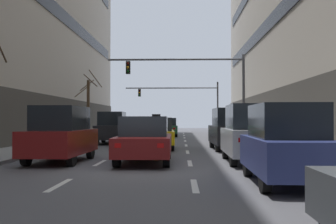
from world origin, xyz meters
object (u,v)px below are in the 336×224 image
(car_parked_2, at_px, (251,134))
(pedestrian_1, at_px, (240,127))
(traffic_signal_0, at_px, (199,80))
(car_parked_3, at_px, (230,129))
(pedestrian_0, at_px, (267,128))
(car_driving_4, at_px, (61,134))
(traffic_signal_1, at_px, (187,98))
(car_parked_1, at_px, (286,144))
(street_tree_3, at_px, (88,106))
(car_driving_1, at_px, (145,140))
(car_driving_2, at_px, (167,127))
(car_driving_5, at_px, (128,128))
(taxi_driving_3, at_px, (156,134))
(car_driving_0, at_px, (112,128))

(car_parked_2, height_order, pedestrian_1, car_parked_2)
(pedestrian_1, bearing_deg, traffic_signal_0, -130.66)
(car_parked_3, relative_size, pedestrian_0, 2.67)
(car_driving_4, height_order, pedestrian_1, car_driving_4)
(car_parked_3, xyz_separation_m, traffic_signal_1, (-1.97, 22.73, 2.92))
(car_parked_1, xyz_separation_m, car_parked_2, (-0.00, 4.96, 0.09))
(traffic_signal_1, xyz_separation_m, street_tree_3, (-8.26, -11.67, -1.31))
(car_driving_1, xyz_separation_m, traffic_signal_1, (2.03, 29.26, 3.17))
(traffic_signal_1, relative_size, street_tree_3, 1.89)
(car_parked_3, distance_m, street_tree_3, 15.15)
(car_parked_3, distance_m, traffic_signal_0, 5.76)
(car_driving_1, height_order, car_driving_2, car_driving_2)
(car_parked_1, height_order, car_parked_2, car_parked_2)
(car_driving_5, distance_m, street_tree_3, 4.31)
(car_driving_4, xyz_separation_m, pedestrian_0, (9.42, 7.56, 0.09))
(car_driving_2, bearing_deg, car_driving_4, -98.35)
(car_driving_1, bearing_deg, taxi_driving_3, 89.93)
(car_driving_2, bearing_deg, pedestrian_0, -67.64)
(car_parked_2, xyz_separation_m, pedestrian_1, (1.76, 14.57, -0.04))
(car_driving_5, distance_m, traffic_signal_0, 11.28)
(pedestrian_0, bearing_deg, car_driving_5, 127.68)
(taxi_driving_3, relative_size, car_parked_2, 1.02)
(taxi_driving_3, bearing_deg, car_driving_0, 124.09)
(car_parked_2, height_order, traffic_signal_0, traffic_signal_0)
(car_driving_0, height_order, car_parked_1, car_driving_0)
(car_parked_1, relative_size, pedestrian_1, 2.65)
(car_parked_3, xyz_separation_m, traffic_signal_0, (-1.43, 4.63, 3.12))
(car_parked_3, bearing_deg, traffic_signal_0, 107.13)
(car_parked_3, distance_m, pedestrian_0, 2.55)
(car_driving_5, bearing_deg, traffic_signal_1, 59.51)
(car_driving_0, bearing_deg, traffic_signal_0, -5.95)
(car_driving_1, xyz_separation_m, car_driving_2, (0.08, 22.68, 0.01))
(car_parked_1, height_order, car_parked_3, car_parked_3)
(car_driving_2, height_order, car_driving_5, car_driving_2)
(traffic_signal_0, distance_m, pedestrian_0, 5.83)
(car_parked_2, relative_size, traffic_signal_1, 0.44)
(pedestrian_1, bearing_deg, car_driving_4, -121.49)
(car_driving_1, bearing_deg, car_parked_3, 58.53)
(taxi_driving_3, bearing_deg, car_parked_2, -59.06)
(taxi_driving_3, height_order, car_parked_2, car_parked_2)
(car_driving_0, xyz_separation_m, car_parked_1, (7.24, -16.42, -0.05))
(car_driving_0, distance_m, car_driving_2, 11.42)
(car_driving_1, relative_size, pedestrian_1, 2.93)
(car_driving_1, distance_m, car_parked_3, 7.66)
(traffic_signal_0, relative_size, traffic_signal_1, 0.87)
(car_driving_1, distance_m, pedestrian_0, 9.96)
(car_driving_5, xyz_separation_m, pedestrian_1, (9.09, -5.28, 0.24))
(car_driving_2, distance_m, traffic_signal_1, 7.55)
(car_driving_5, bearing_deg, taxi_driving_3, -75.77)
(car_driving_4, height_order, car_driving_5, car_driving_4)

